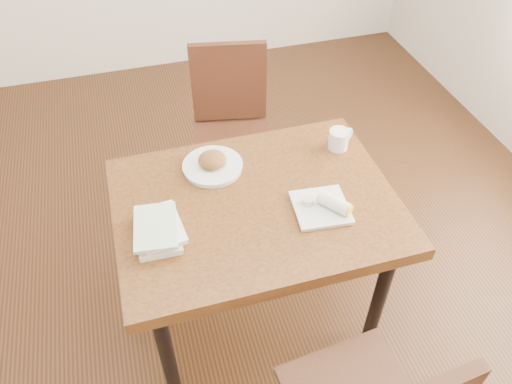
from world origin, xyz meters
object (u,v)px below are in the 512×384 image
object	(u,v)px
chair_far	(231,122)
plate_scone	(213,164)
coffee_mug	(339,139)
plate_burrito	(325,206)
book_stack	(158,229)
table	(256,216)

from	to	relation	value
chair_far	plate_scone	xyz separation A→B (m)	(-0.22, -0.57, 0.23)
coffee_mug	plate_burrito	distance (m)	0.40
plate_burrito	book_stack	bearing A→B (deg)	175.27
chair_far	plate_burrito	xyz separation A→B (m)	(0.15, -0.93, 0.22)
table	chair_far	size ratio (longest dim) A/B	1.17
plate_burrito	book_stack	size ratio (longest dim) A/B	0.90
plate_scone	plate_burrito	xyz separation A→B (m)	(0.37, -0.36, -0.00)
plate_scone	book_stack	world-z (taller)	plate_scone
table	chair_far	bearing A→B (deg)	83.29
plate_scone	plate_burrito	size ratio (longest dim) A/B	1.12
table	book_stack	distance (m)	0.42
plate_scone	book_stack	distance (m)	0.41
plate_scone	book_stack	xyz separation A→B (m)	(-0.27, -0.31, 0.00)
plate_scone	plate_burrito	distance (m)	0.51
coffee_mug	plate_burrito	world-z (taller)	coffee_mug
table	coffee_mug	bearing A→B (deg)	26.62
chair_far	coffee_mug	bearing A→B (deg)	-58.72
table	book_stack	bearing A→B (deg)	-170.12
table	book_stack	xyz separation A→B (m)	(-0.40, -0.07, 0.12)
plate_scone	coffee_mug	bearing A→B (deg)	-1.46
coffee_mug	plate_burrito	xyz separation A→B (m)	(-0.21, -0.35, -0.03)
plate_scone	coffee_mug	size ratio (longest dim) A/B	2.01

